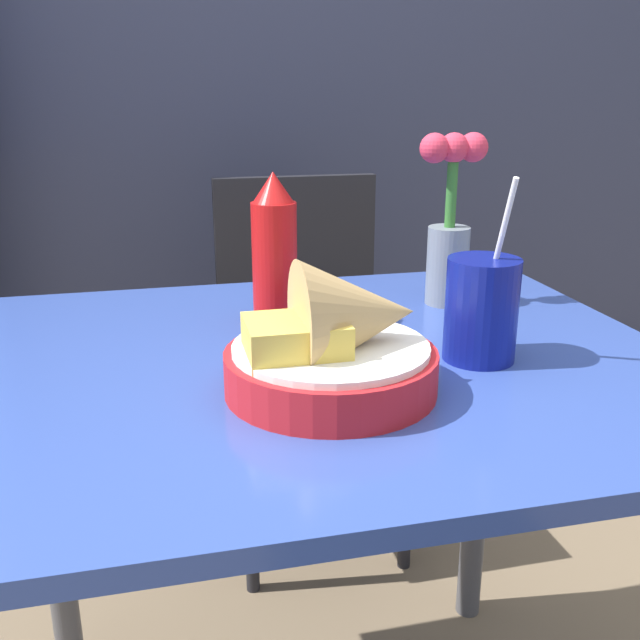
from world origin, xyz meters
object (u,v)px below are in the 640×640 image
object	(u,v)px
food_basket	(339,345)
flower_vase	(450,226)
chair_far_window	(304,327)
drink_cup	(481,313)
ketchup_bottle	(274,253)

from	to	relation	value
food_basket	flower_vase	world-z (taller)	flower_vase
flower_vase	chair_far_window	bearing A→B (deg)	100.43
drink_cup	food_basket	bearing A→B (deg)	-164.59
food_basket	drink_cup	xyz separation A→B (m)	(0.20, 0.06, 0.01)
ketchup_bottle	chair_far_window	bearing A→B (deg)	74.51
chair_far_window	drink_cup	world-z (taller)	drink_cup
chair_far_window	food_basket	xyz separation A→B (m)	(-0.15, -0.89, 0.28)
chair_far_window	drink_cup	size ratio (longest dim) A/B	3.73
food_basket	flower_vase	bearing A→B (deg)	49.04
drink_cup	flower_vase	xyz separation A→B (m)	(0.06, 0.24, 0.06)
chair_far_window	flower_vase	distance (m)	0.70
food_basket	drink_cup	bearing A→B (deg)	15.41
food_basket	flower_vase	distance (m)	0.40
food_basket	flower_vase	size ratio (longest dim) A/B	0.91
chair_far_window	flower_vase	size ratio (longest dim) A/B	3.28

